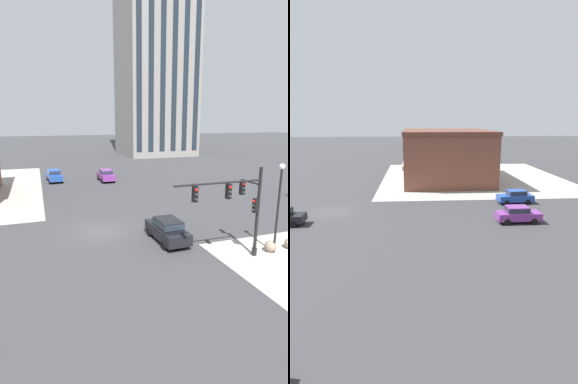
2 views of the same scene
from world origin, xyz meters
TOP-DOWN VIEW (x-y plane):
  - ground_plane at (0.00, 0.00)m, footprint 320.00×320.00m
  - sidewalk_far_corner at (-20.00, 20.00)m, footprint 32.00×32.00m
  - car_main_southbound_near at (4.83, 20.00)m, footprint 1.93×4.42m
  - car_cross_eastbound at (-2.17, 22.14)m, footprint 2.13×4.52m
  - storefront_block_near_corner at (-18.33, 15.00)m, footprint 19.04×14.40m

SIDE VIEW (x-z plane):
  - ground_plane at x=0.00m, z-range 0.00..0.00m
  - sidewalk_far_corner at x=-20.00m, z-range -0.01..0.01m
  - car_main_southbound_near at x=4.83m, z-range 0.08..1.76m
  - car_cross_eastbound at x=-2.17m, z-range 0.08..1.76m
  - storefront_block_near_corner at x=-18.33m, z-range 0.01..8.56m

